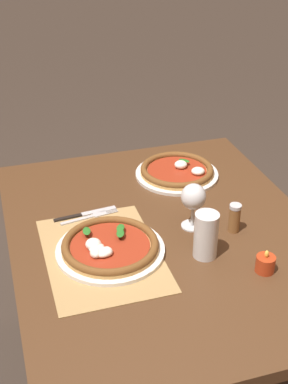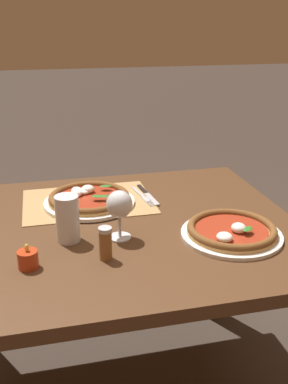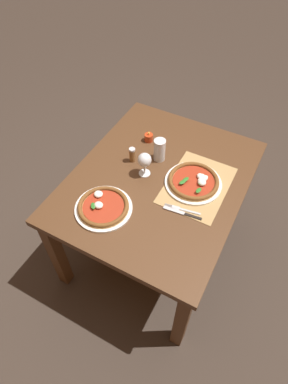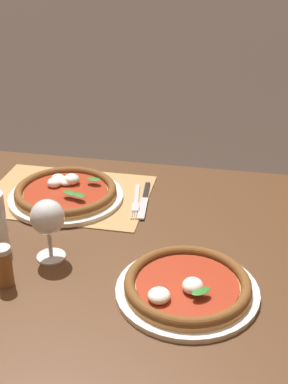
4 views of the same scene
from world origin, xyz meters
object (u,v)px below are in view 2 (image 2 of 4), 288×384
Objects in this scene: wine_glass at (119,206)px; pint_glass at (68,220)px; fork at (143,196)px; votive_candle at (28,260)px; pepper_shaker at (105,243)px; pizza_near at (89,199)px; knife at (148,195)px; pizza_far at (232,231)px.

wine_glass is 0.16m from pint_glass.
fork is 2.78× the size of votive_candle.
pepper_shaker is at bearing 64.12° from fork.
fork is (-0.14, -0.31, -0.10)m from wine_glass.
pizza_near is at bearing -78.16° from wine_glass.
pizza_near is 2.27× the size of pint_glass.
knife is 2.22× the size of pepper_shaker.
knife is at bearing -135.41° from votive_candle.
knife is (-0.23, -0.03, -0.02)m from pizza_near.
pint_glass is (0.49, -0.09, 0.05)m from pizza_far.
votive_candle is (0.21, 0.40, 0.00)m from pizza_near.
wine_glass is 2.15× the size of votive_candle.
pizza_near reaches higher than knife.
fork is at bearing -62.88° from pizza_far.
pint_glass is at bearing 43.81° from fork.
wine_glass is 1.60× the size of pepper_shaker.
pint_glass is 0.19m from votive_candle.
fork is (-0.20, -0.02, -0.02)m from pizza_near.
wine_glass is at bearing -12.11° from pizza_far.
pepper_shaker reaches higher than pizza_far.
pizza_far is at bearing 169.38° from pint_glass.
pizza_near is at bearing -90.20° from pepper_shaker.
pizza_far is 3.23× the size of pepper_shaker.
votive_candle is at bearing -0.48° from pepper_shaker.
fork is 0.59m from votive_candle.
pizza_near is at bearing -109.31° from pint_glass.
pizza_near is 4.57× the size of votive_candle.
votive_candle reaches higher than pizza_near.
pizza_far is 2.16× the size of pint_glass.
fork is at bearing -115.88° from pepper_shaker.
knife reaches higher than fork.
pint_glass reaches higher than votive_candle.
wine_glass is at bearing 101.84° from pizza_near.
pizza_far reaches higher than knife.
pizza_near reaches higher than fork.
pizza_near reaches higher than pizza_far.
wine_glass is (0.34, -0.07, 0.09)m from pizza_far.
votive_candle is at bearing 48.70° from pint_glass.
pepper_shaker is at bearing 179.52° from votive_candle.
fork is (-0.30, -0.29, -0.06)m from pint_glass.
votive_candle is (0.44, 0.43, 0.02)m from knife.
wine_glass is at bearing 172.67° from pint_glass.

